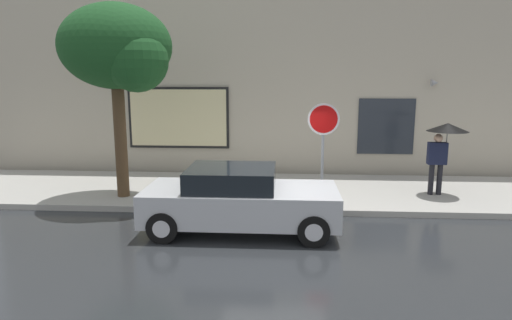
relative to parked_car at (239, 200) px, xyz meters
name	(u,v)px	position (x,y,z in m)	size (l,w,h in m)	color
ground_plane	(274,229)	(0.75, 0.12, -0.69)	(60.00, 60.00, 0.00)	#282B2D
sidewalk	(277,191)	(0.75, 3.12, -0.62)	(20.00, 4.00, 0.15)	#A3A099
building_facade	(278,71)	(0.72, 5.61, 2.79)	(20.00, 0.67, 7.00)	#B2A893
parked_car	(239,200)	(0.00, 0.00, 0.00)	(4.11, 1.89, 1.39)	#B7BABF
fire_hydrant	(227,181)	(-0.57, 2.26, -0.14)	(0.30, 0.44, 0.83)	white
pedestrian_with_umbrella	(444,137)	(5.17, 2.77, 1.03)	(1.07, 1.07, 1.94)	black
street_tree	(120,51)	(-3.20, 2.00, 3.24)	(2.86, 2.43, 4.96)	#4C3823
stop_sign	(323,134)	(1.88, 1.50, 1.24)	(0.76, 0.10, 2.52)	gray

